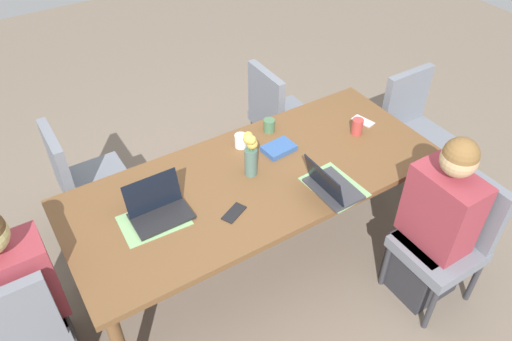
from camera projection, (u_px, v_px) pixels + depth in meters
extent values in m
plane|color=#756656|center=(256.00, 254.00, 3.47)|extent=(10.00, 10.00, 0.00)
cube|color=brown|center=(256.00, 179.00, 3.01)|extent=(2.31, 0.96, 0.04)
cylinder|color=brown|center=(344.00, 136.00, 3.93)|extent=(0.07, 0.07, 0.69)
cylinder|color=brown|center=(75.00, 248.00, 3.07)|extent=(0.07, 0.07, 0.69)
cylinder|color=brown|center=(419.00, 196.00, 3.42)|extent=(0.07, 0.07, 0.69)
cube|color=slate|center=(438.00, 249.00, 2.97)|extent=(0.44, 0.44, 0.08)
cube|color=slate|center=(472.00, 206.00, 2.88)|extent=(0.06, 0.42, 0.45)
cylinder|color=#333338|center=(431.00, 309.00, 2.92)|extent=(0.04, 0.04, 0.37)
cylinder|color=#333338|center=(386.00, 265.00, 3.17)|extent=(0.04, 0.04, 0.37)
cylinder|color=#333338|center=(474.00, 281.00, 3.08)|extent=(0.04, 0.04, 0.37)
cylinder|color=#333338|center=(428.00, 241.00, 3.32)|extent=(0.04, 0.04, 0.37)
cube|color=#2D2D33|center=(423.00, 262.00, 3.13)|extent=(0.36, 0.34, 0.45)
cube|color=#93333D|center=(442.00, 209.00, 2.82)|extent=(0.24, 0.40, 0.50)
sphere|color=tan|center=(459.00, 159.00, 2.58)|extent=(0.20, 0.20, 0.20)
sphere|color=brown|center=(461.00, 155.00, 2.56)|extent=(0.19, 0.19, 0.19)
cube|color=slate|center=(18.00, 325.00, 2.59)|extent=(0.44, 0.44, 0.08)
cube|color=slate|center=(10.00, 324.00, 2.30)|extent=(0.42, 0.06, 0.45)
cylinder|color=#333338|center=(56.00, 306.00, 2.94)|extent=(0.04, 0.04, 0.37)
cube|color=#2D2D33|center=(40.00, 338.00, 2.74)|extent=(0.34, 0.36, 0.45)
cube|color=#93333D|center=(12.00, 286.00, 2.43)|extent=(0.40, 0.24, 0.50)
cube|color=slate|center=(285.00, 119.00, 3.99)|extent=(0.44, 0.44, 0.08)
cube|color=slate|center=(266.00, 98.00, 3.74)|extent=(0.06, 0.42, 0.45)
cylinder|color=#333338|center=(290.00, 123.00, 4.34)|extent=(0.04, 0.04, 0.37)
cylinder|color=#333338|center=(316.00, 146.00, 4.09)|extent=(0.04, 0.04, 0.37)
cylinder|color=#333338|center=(253.00, 137.00, 4.18)|extent=(0.04, 0.04, 0.37)
cylinder|color=#333338|center=(278.00, 162.00, 3.94)|extent=(0.04, 0.04, 0.37)
cube|color=slate|center=(96.00, 183.00, 3.42)|extent=(0.44, 0.44, 0.08)
cube|color=slate|center=(59.00, 163.00, 3.17)|extent=(0.06, 0.42, 0.45)
cylinder|color=#333338|center=(119.00, 182.00, 3.76)|extent=(0.04, 0.04, 0.37)
cylinder|color=#333338|center=(138.00, 212.00, 3.52)|extent=(0.04, 0.04, 0.37)
cylinder|color=#333338|center=(69.00, 200.00, 3.61)|extent=(0.04, 0.04, 0.37)
cylinder|color=#333338|center=(85.00, 234.00, 3.37)|extent=(0.04, 0.04, 0.37)
cube|color=slate|center=(417.00, 139.00, 3.80)|extent=(0.44, 0.44, 0.08)
cube|color=slate|center=(406.00, 98.00, 3.74)|extent=(0.42, 0.06, 0.45)
cylinder|color=#333338|center=(446.00, 166.00, 3.90)|extent=(0.04, 0.04, 0.37)
cylinder|color=#333338|center=(411.00, 184.00, 3.75)|extent=(0.04, 0.04, 0.37)
cylinder|color=#333338|center=(411.00, 141.00, 4.14)|extent=(0.04, 0.04, 0.37)
cylinder|color=#333338|center=(377.00, 157.00, 3.99)|extent=(0.04, 0.04, 0.37)
cylinder|color=#4C6B60|center=(251.00, 162.00, 2.96)|extent=(0.08, 0.08, 0.18)
sphere|color=gold|center=(249.00, 139.00, 2.84)|extent=(0.06, 0.06, 0.06)
cylinder|color=#477A3D|center=(249.00, 145.00, 2.86)|extent=(0.01, 0.01, 0.09)
sphere|color=gold|center=(251.00, 140.00, 2.84)|extent=(0.06, 0.06, 0.06)
cylinder|color=#477A3D|center=(251.00, 146.00, 2.86)|extent=(0.01, 0.01, 0.08)
sphere|color=gold|center=(252.00, 144.00, 2.87)|extent=(0.07, 0.07, 0.07)
cylinder|color=#477A3D|center=(252.00, 147.00, 2.89)|extent=(0.01, 0.01, 0.04)
sphere|color=gold|center=(248.00, 136.00, 2.86)|extent=(0.06, 0.06, 0.06)
cylinder|color=#477A3D|center=(248.00, 142.00, 2.89)|extent=(0.01, 0.01, 0.08)
cube|color=#7FAD70|center=(334.00, 186.00, 2.93)|extent=(0.28, 0.37, 0.00)
cube|color=#7FAD70|center=(154.00, 221.00, 2.72)|extent=(0.37, 0.28, 0.00)
cube|color=black|center=(161.00, 216.00, 2.73)|extent=(0.32, 0.22, 0.02)
cube|color=black|center=(152.00, 193.00, 2.72)|extent=(0.31, 0.06, 0.20)
cube|color=#38383D|center=(333.00, 189.00, 2.90)|extent=(0.22, 0.32, 0.02)
cube|color=black|center=(324.00, 180.00, 2.80)|extent=(0.06, 0.31, 0.19)
cylinder|color=white|center=(241.00, 141.00, 3.19)|extent=(0.08, 0.08, 0.09)
cylinder|color=#AD3D38|center=(357.00, 127.00, 3.29)|extent=(0.07, 0.07, 0.11)
cylinder|color=#47704C|center=(269.00, 125.00, 3.32)|extent=(0.08, 0.08, 0.09)
cube|color=#335693|center=(279.00, 148.00, 3.17)|extent=(0.21, 0.16, 0.04)
cube|color=black|center=(234.00, 213.00, 2.76)|extent=(0.17, 0.13, 0.01)
cube|color=silver|center=(363.00, 121.00, 3.42)|extent=(0.11, 0.16, 0.01)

